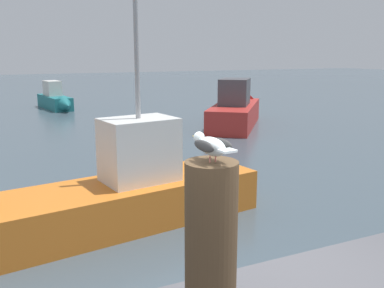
% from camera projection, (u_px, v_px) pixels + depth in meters
% --- Properties ---
extents(mooring_post, '(0.30, 0.30, 0.99)m').
position_uv_depth(mooring_post, '(211.00, 246.00, 2.42)').
color(mooring_post, '#4C3823').
rests_on(mooring_post, harbor_quay).
extents(seagull, '(0.16, 0.39, 0.14)m').
position_uv_depth(seagull, '(211.00, 145.00, 2.31)').
color(seagull, '#C66960').
rests_on(seagull, mooring_post).
extents(boat_red, '(4.73, 5.43, 2.07)m').
position_uv_depth(boat_red, '(237.00, 109.00, 17.45)').
color(boat_red, '#B72D28').
rests_on(boat_red, ground_plane).
extents(boat_teal, '(1.44, 4.04, 1.48)m').
position_uv_depth(boat_teal, '(56.00, 100.00, 22.04)').
color(boat_teal, '#1E7075').
rests_on(boat_teal, ground_plane).
extents(boat_orange, '(5.92, 2.17, 4.82)m').
position_uv_depth(boat_orange, '(86.00, 203.00, 6.85)').
color(boat_orange, orange).
rests_on(boat_orange, ground_plane).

